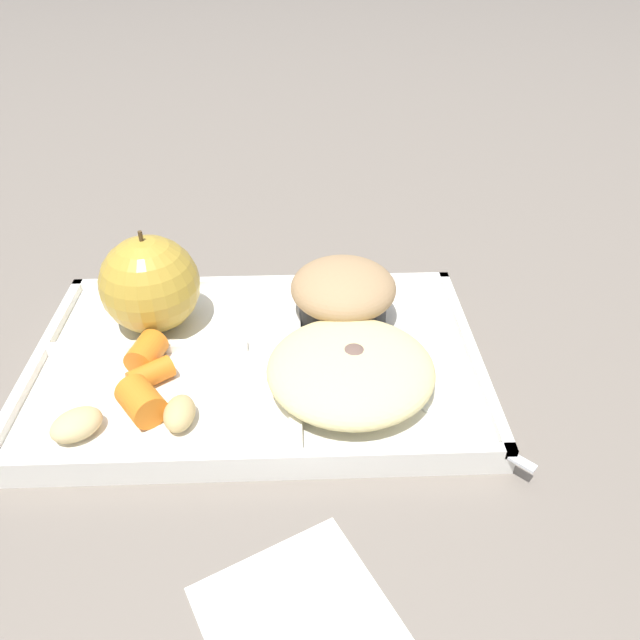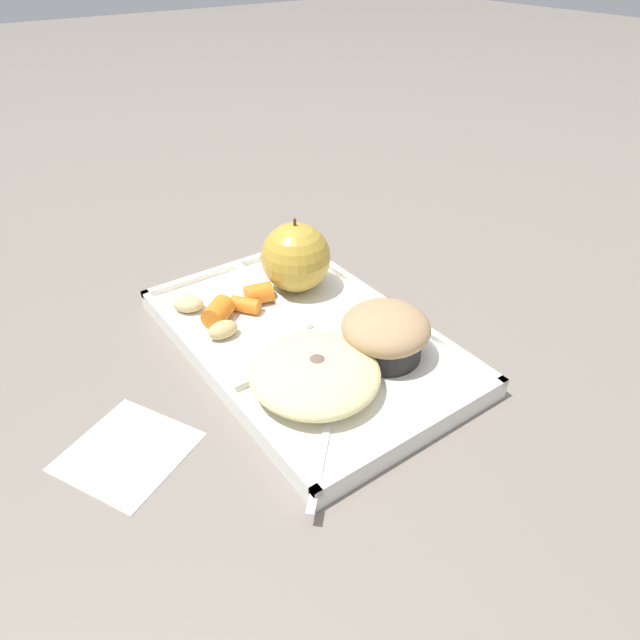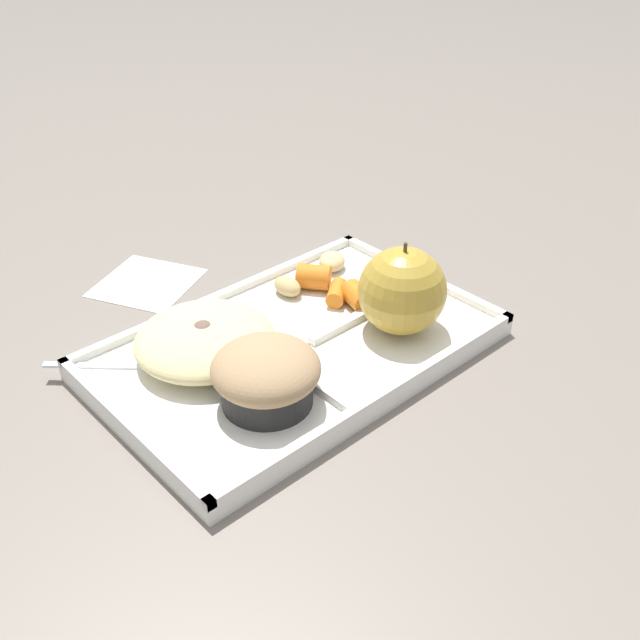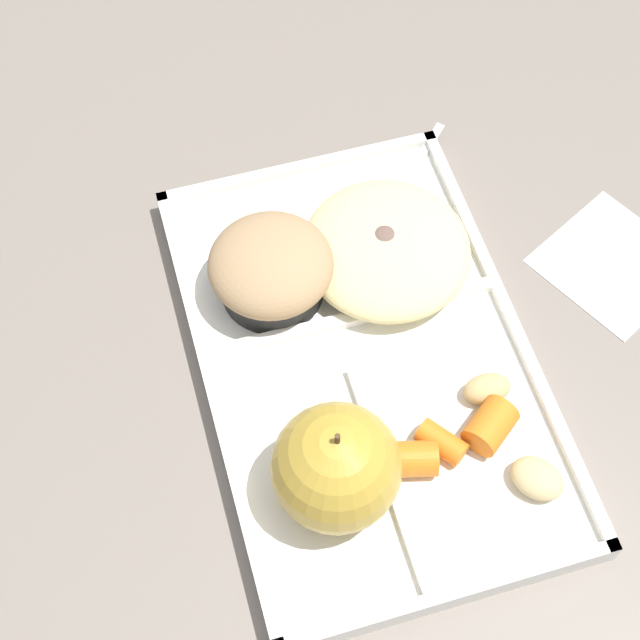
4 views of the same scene
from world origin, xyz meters
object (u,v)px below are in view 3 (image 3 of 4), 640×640
Objects in this scene: lunch_tray at (296,349)px; plastic_fork at (142,367)px; bran_muffin at (266,375)px; green_apple at (402,291)px.

lunch_tray reaches higher than plastic_fork.
bran_muffin is 0.79× the size of plastic_fork.
green_apple reaches higher than bran_muffin.
lunch_tray is 3.99× the size of bran_muffin.
green_apple reaches higher than plastic_fork.
lunch_tray is at bearing -146.64° from bran_muffin.
plastic_fork is at bearing -64.86° from bran_muffin.
green_apple is 0.80× the size of plastic_fork.
green_apple reaches higher than lunch_tray.
green_apple is 0.26m from plastic_fork.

